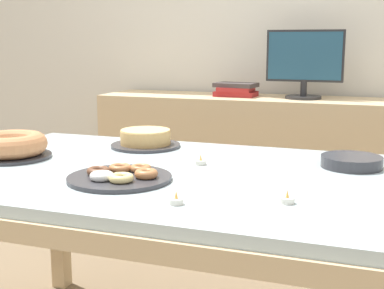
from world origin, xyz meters
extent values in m
cube|color=silver|center=(0.00, 1.68, 1.30)|extent=(8.00, 0.10, 2.60)
cube|color=silver|center=(0.00, 0.00, 0.74)|extent=(1.67, 1.04, 0.04)
cube|color=#D1B284|center=(0.00, -0.50, 0.69)|extent=(1.70, 0.08, 0.06)
cube|color=#D1B284|center=(0.00, 0.50, 0.69)|extent=(1.70, 0.08, 0.06)
cube|color=#D1B284|center=(-0.79, 0.47, 0.35)|extent=(0.07, 0.07, 0.70)
cube|color=#D1B284|center=(0.00, 1.38, 0.44)|extent=(1.90, 0.44, 0.88)
cylinder|color=#262628|center=(0.23, 1.38, 0.88)|extent=(0.20, 0.20, 0.02)
cylinder|color=#262628|center=(0.23, 1.38, 0.94)|extent=(0.04, 0.04, 0.09)
cube|color=#262628|center=(0.23, 1.38, 1.11)|extent=(0.42, 0.02, 0.28)
cube|color=navy|center=(0.23, 1.37, 1.11)|extent=(0.40, 0.00, 0.26)
cube|color=maroon|center=(-0.16, 1.38, 0.89)|extent=(0.24, 0.16, 0.03)
cube|color=maroon|center=(-0.16, 1.38, 0.92)|extent=(0.20, 0.17, 0.03)
cube|color=#3F3838|center=(-0.16, 1.38, 0.94)|extent=(0.25, 0.18, 0.02)
cylinder|color=#333338|center=(-0.26, 0.35, 0.76)|extent=(0.29, 0.29, 0.01)
cylinder|color=tan|center=(-0.26, 0.35, 0.80)|extent=(0.21, 0.21, 0.06)
cylinder|color=#F4CA7D|center=(-0.26, 0.35, 0.83)|extent=(0.20, 0.20, 0.01)
cylinder|color=#333338|center=(-0.65, -0.02, 0.76)|extent=(0.30, 0.30, 0.01)
torus|color=#BC7A4C|center=(-0.65, -0.02, 0.81)|extent=(0.27, 0.27, 0.08)
cylinder|color=#333338|center=(-0.11, -0.18, 0.76)|extent=(0.33, 0.33, 0.01)
torus|color=#B27042|center=(-0.02, -0.17, 0.78)|extent=(0.07, 0.07, 0.03)
torus|color=#B27042|center=(-0.07, -0.10, 0.78)|extent=(0.07, 0.07, 0.02)
torus|color=#B27042|center=(-0.14, -0.12, 0.78)|extent=(0.07, 0.07, 0.02)
torus|color=brown|center=(-0.18, -0.19, 0.78)|extent=(0.07, 0.07, 0.02)
torus|color=white|center=(-0.14, -0.24, 0.78)|extent=(0.07, 0.07, 0.03)
torus|color=#EAD184|center=(-0.07, -0.24, 0.78)|extent=(0.08, 0.08, 0.02)
cylinder|color=#333338|center=(0.57, 0.26, 0.76)|extent=(0.21, 0.21, 0.01)
cylinder|color=#333338|center=(0.57, 0.26, 0.77)|extent=(0.21, 0.21, 0.01)
cylinder|color=#333338|center=(0.57, 0.26, 0.78)|extent=(0.21, 0.21, 0.01)
cylinder|color=#333338|center=(0.57, 0.26, 0.79)|extent=(0.21, 0.21, 0.01)
cylinder|color=silver|center=(0.15, -0.35, 0.77)|extent=(0.04, 0.04, 0.02)
cylinder|color=white|center=(0.15, -0.35, 0.77)|extent=(0.03, 0.03, 0.00)
cone|color=#F9B74C|center=(0.15, -0.35, 0.78)|extent=(0.01, 0.01, 0.02)
cylinder|color=silver|center=(0.06, 0.11, 0.77)|extent=(0.04, 0.04, 0.02)
cylinder|color=white|center=(0.06, 0.11, 0.77)|extent=(0.03, 0.03, 0.00)
cone|color=#F9B74C|center=(0.06, 0.11, 0.78)|extent=(0.01, 0.01, 0.02)
cylinder|color=silver|center=(0.43, -0.25, 0.77)|extent=(0.04, 0.04, 0.02)
cylinder|color=white|center=(0.43, -0.25, 0.77)|extent=(0.03, 0.03, 0.00)
cone|color=#F9B74C|center=(0.43, -0.25, 0.78)|extent=(0.01, 0.01, 0.02)
camera|label=1|loc=(0.66, -1.63, 1.18)|focal=50.00mm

